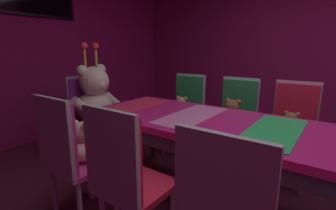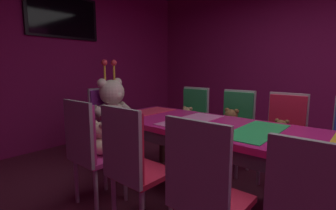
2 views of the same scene
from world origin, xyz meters
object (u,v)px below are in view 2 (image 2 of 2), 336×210
(chair_left_2, at_px, (203,185))
(chair_left_4, at_px, (87,144))
(throne_chair, at_px, (106,116))
(wall_tv, at_px, (63,16))
(teddy_left_4, at_px, (101,140))
(teddy_right_4, at_px, (187,118))
(chair_left_3, at_px, (130,158))
(chair_right_2, at_px, (285,128))
(teddy_right_3, at_px, (230,124))
(teddy_right_2, at_px, (281,133))
(chair_right_4, at_px, (193,115))
(chair_right_3, at_px, (236,122))
(banquet_table, at_px, (257,141))
(king_teddy_bear, at_px, (113,107))

(chair_left_2, xyz_separation_m, chair_left_4, (-0.01, 1.19, 0.00))
(throne_chair, height_order, wall_tv, wall_tv)
(teddy_left_4, bearing_deg, chair_left_4, -180.00)
(teddy_left_4, height_order, teddy_right_4, teddy_left_4)
(chair_left_4, relative_size, teddy_left_4, 2.94)
(chair_left_3, relative_size, chair_right_2, 1.00)
(chair_right_2, relative_size, teddy_right_3, 2.90)
(teddy_right_4, relative_size, throne_chair, 0.29)
(chair_left_2, relative_size, chair_right_2, 1.00)
(chair_left_3, distance_m, chair_left_4, 0.55)
(throne_chair, bearing_deg, chair_right_2, 22.58)
(teddy_right_2, distance_m, chair_right_4, 1.22)
(chair_right_3, bearing_deg, wall_tv, -71.62)
(teddy_left_4, bearing_deg, chair_right_2, -36.54)
(chair_left_3, height_order, teddy_right_4, chair_left_3)
(throne_chair, bearing_deg, wall_tv, 180.00)
(teddy_right_2, bearing_deg, banquet_table, 1.07)
(chair_left_3, height_order, throne_chair, same)
(teddy_right_4, bearing_deg, chair_right_3, 101.57)
(banquet_table, xyz_separation_m, chair_left_4, (-0.85, 1.18, -0.06))
(teddy_right_3, relative_size, teddy_right_4, 1.17)
(chair_right_2, bearing_deg, chair_right_4, -89.17)
(wall_tv, bearing_deg, king_teddy_bear, -90.00)
(chair_left_2, distance_m, teddy_right_3, 1.64)
(chair_left_4, distance_m, throne_chair, 1.25)
(teddy_right_2, xyz_separation_m, chair_right_3, (0.12, 0.56, 0.03))
(throne_chair, bearing_deg, teddy_left_4, -37.29)
(chair_left_4, relative_size, chair_right_3, 1.00)
(chair_right_3, height_order, throne_chair, same)
(banquet_table, height_order, chair_right_4, chair_right_4)
(chair_left_2, height_order, king_teddy_bear, king_teddy_bear)
(chair_left_2, bearing_deg, teddy_right_3, 20.96)
(chair_left_4, xyz_separation_m, king_teddy_bear, (0.85, 0.75, 0.15))
(chair_left_2, bearing_deg, teddy_right_4, 38.75)
(chair_right_4, bearing_deg, throne_chair, -45.62)
(chair_left_3, relative_size, teddy_left_4, 2.94)
(chair_right_3, xyz_separation_m, wall_tv, (-0.84, 2.53, 1.45))
(chair_left_3, xyz_separation_m, king_teddy_bear, (0.84, 1.30, 0.15))
(teddy_left_4, height_order, throne_chair, throne_chair)
(throne_chair, relative_size, king_teddy_bear, 1.09)
(chair_right_3, bearing_deg, chair_right_2, 92.72)
(teddy_left_4, relative_size, wall_tv, 0.29)
(chair_left_4, bearing_deg, chair_left_2, -89.61)
(banquet_table, relative_size, teddy_right_3, 9.16)
(king_teddy_bear, distance_m, wall_tv, 1.76)
(chair_left_2, bearing_deg, chair_right_4, 36.31)
(chair_left_4, xyz_separation_m, chair_right_3, (1.69, -0.60, 0.00))
(banquet_table, bearing_deg, chair_left_2, -179.25)
(chair_right_4, distance_m, king_teddy_bear, 1.11)
(chair_left_3, xyz_separation_m, teddy_right_3, (1.53, -0.05, -0.00))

